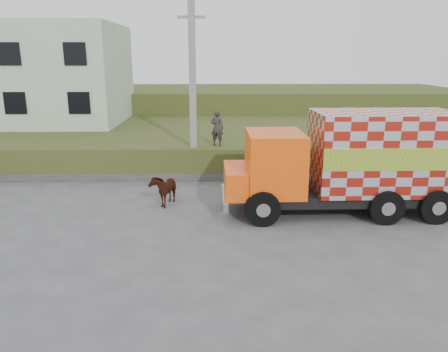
{
  "coord_description": "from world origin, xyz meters",
  "views": [
    {
      "loc": [
        0.13,
        -15.31,
        5.54
      ],
      "look_at": [
        0.34,
        0.2,
        1.3
      ],
      "focal_mm": 35.0,
      "sensor_mm": 36.0,
      "label": 1
    }
  ],
  "objects_px": {
    "cargo_truck": "(352,162)",
    "pedestrian": "(217,128)",
    "cow": "(164,189)",
    "utility_pole": "(193,91)"
  },
  "relations": [
    {
      "from": "cargo_truck",
      "to": "pedestrian",
      "type": "xyz_separation_m",
      "value": [
        -4.85,
        5.05,
        0.44
      ]
    },
    {
      "from": "pedestrian",
      "to": "cargo_truck",
      "type": "bearing_deg",
      "value": 151.64
    },
    {
      "from": "utility_pole",
      "to": "cargo_truck",
      "type": "relative_size",
      "value": 0.96
    },
    {
      "from": "cargo_truck",
      "to": "cow",
      "type": "xyz_separation_m",
      "value": [
        -6.9,
        0.94,
        -1.27
      ]
    },
    {
      "from": "utility_pole",
      "to": "pedestrian",
      "type": "relative_size",
      "value": 4.75
    },
    {
      "from": "cow",
      "to": "pedestrian",
      "type": "xyz_separation_m",
      "value": [
        2.05,
        4.11,
        1.71
      ]
    },
    {
      "from": "cargo_truck",
      "to": "pedestrian",
      "type": "height_order",
      "value": "cargo_truck"
    },
    {
      "from": "cow",
      "to": "pedestrian",
      "type": "height_order",
      "value": "pedestrian"
    },
    {
      "from": "utility_pole",
      "to": "cow",
      "type": "xyz_separation_m",
      "value": [
        -0.96,
        -3.76,
        -3.44
      ]
    },
    {
      "from": "cargo_truck",
      "to": "cow",
      "type": "height_order",
      "value": "cargo_truck"
    }
  ]
}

